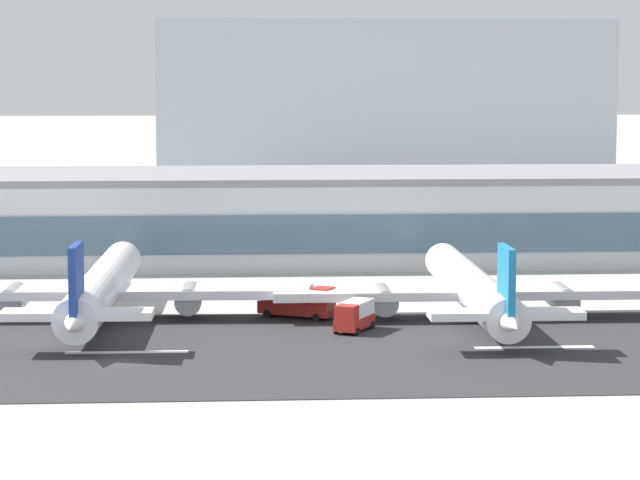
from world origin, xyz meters
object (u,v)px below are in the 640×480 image
object	(u,v)px
terminal_building	(275,216)
airliner_blue_tail_gate_1	(474,290)
airliner_navy_tail_gate_0	(100,290)
service_fuel_truck_0	(297,300)
service_box_truck_1	(354,315)
distant_hotel_block	(381,108)

from	to	relation	value
terminal_building	airliner_blue_tail_gate_1	size ratio (longest dim) A/B	3.95
airliner_navy_tail_gate_0	service_fuel_truck_0	world-z (taller)	airliner_navy_tail_gate_0
airliner_navy_tail_gate_0	service_box_truck_1	world-z (taller)	airliner_navy_tail_gate_0
airliner_navy_tail_gate_0	terminal_building	bearing A→B (deg)	-21.04
airliner_blue_tail_gate_1	service_box_truck_1	world-z (taller)	airliner_blue_tail_gate_1
airliner_blue_tail_gate_1	service_fuel_truck_0	bearing A→B (deg)	82.34
terminal_building	service_box_truck_1	world-z (taller)	terminal_building
airliner_navy_tail_gate_0	airliner_blue_tail_gate_1	world-z (taller)	airliner_navy_tail_gate_0
terminal_building	distant_hotel_block	size ratio (longest dim) A/B	2.07
terminal_building	airliner_navy_tail_gate_0	size ratio (longest dim) A/B	3.84
airliner_blue_tail_gate_1	service_fuel_truck_0	size ratio (longest dim) A/B	5.78
distant_hotel_block	service_box_truck_1	size ratio (longest dim) A/B	14.95
service_fuel_truck_0	service_box_truck_1	size ratio (longest dim) A/B	1.35
airliner_navy_tail_gate_0	service_fuel_truck_0	size ratio (longest dim) A/B	5.93
terminal_building	airliner_navy_tail_gate_0	xyz separation A→B (m)	(-20.87, -49.96, -2.90)
terminal_building	service_box_truck_1	bearing A→B (deg)	-83.71
airliner_navy_tail_gate_0	service_fuel_truck_0	distance (m)	21.69
airliner_navy_tail_gate_0	airliner_blue_tail_gate_1	distance (m)	41.15
service_fuel_truck_0	service_box_truck_1	bearing A→B (deg)	-29.05
airliner_navy_tail_gate_0	airliner_blue_tail_gate_1	size ratio (longest dim) A/B	1.03
terminal_building	service_fuel_truck_0	bearing A→B (deg)	-89.11
airliner_navy_tail_gate_0	service_box_truck_1	xyz separation A→B (m)	(27.32, -8.52, -1.65)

